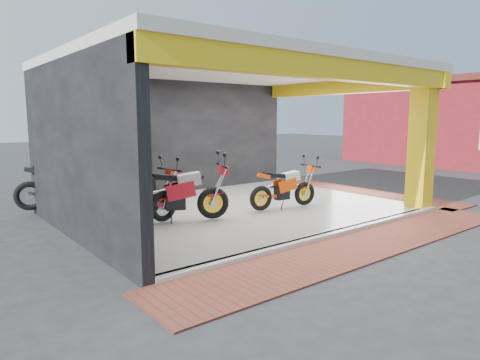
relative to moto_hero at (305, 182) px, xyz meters
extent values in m
plane|color=#2D2D30|center=(-1.44, -1.10, -0.73)|extent=(80.00, 80.00, 0.00)
cube|color=silver|center=(-1.44, 0.90, -0.68)|extent=(8.00, 6.00, 0.10)
cube|color=beige|center=(-1.44, 0.90, 2.87)|extent=(8.40, 6.40, 0.20)
cube|color=black|center=(-1.44, 4.00, 1.02)|extent=(8.20, 0.20, 3.50)
cube|color=black|center=(-5.54, 0.90, 1.02)|extent=(0.20, 6.20, 3.50)
cube|color=yellow|center=(2.31, -1.85, 1.02)|extent=(0.50, 0.50, 3.50)
cube|color=yellow|center=(-1.44, -2.10, 2.57)|extent=(8.40, 0.30, 0.40)
cube|color=yellow|center=(2.56, 0.90, 2.57)|extent=(0.30, 6.40, 0.40)
cube|color=silver|center=(-1.44, -2.12, -0.68)|extent=(8.00, 0.20, 0.10)
cube|color=brown|center=(-1.44, -2.90, -0.72)|extent=(9.00, 1.40, 0.03)
cube|color=brown|center=(3.36, 0.90, -0.72)|extent=(1.40, 7.00, 0.03)
cube|color=#3F1E14|center=(11.54, 3.40, 0.37)|extent=(0.06, 1.00, 2.20)
camera|label=1|loc=(-8.12, -7.52, 1.65)|focal=32.00mm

